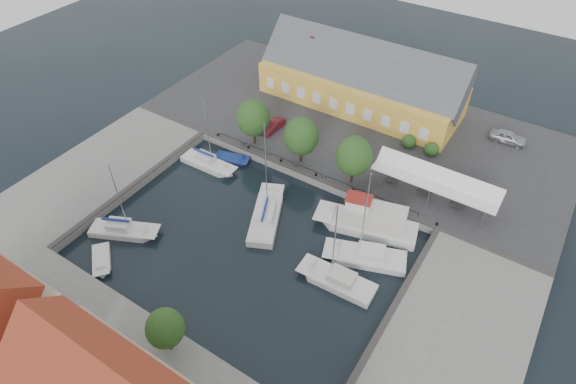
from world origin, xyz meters
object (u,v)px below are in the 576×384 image
at_px(west_boat_d, 123,231).
at_px(launch_sw, 102,261).
at_px(car_red, 273,126).
at_px(east_boat_b, 338,282).
at_px(tent_canopy, 436,180).
at_px(warehouse, 358,80).
at_px(car_silver, 508,137).
at_px(east_boat_a, 367,258).
at_px(center_sailboat, 266,217).
at_px(trawler, 370,222).
at_px(launch_nw, 231,160).
at_px(west_boat_a, 208,164).

height_order(west_boat_d, launch_sw, west_boat_d).
height_order(car_red, east_boat_b, east_boat_b).
relative_size(tent_canopy, car_red, 3.49).
xyz_separation_m(warehouse, east_boat_b, (13.04, -29.47, -4.17)).
bearing_deg(warehouse, car_silver, 4.49).
bearing_deg(launch_sw, east_boat_b, 26.24).
distance_m(warehouse, east_boat_a, 29.18).
height_order(center_sailboat, trawler, center_sailboat).
xyz_separation_m(car_red, east_boat_b, (19.10, -16.89, -1.40)).
distance_m(tent_canopy, east_boat_a, 12.14).
bearing_deg(west_boat_d, warehouse, 74.93).
xyz_separation_m(tent_canopy, car_silver, (4.43, 15.51, -1.90)).
distance_m(center_sailboat, east_boat_a, 12.00).
xyz_separation_m(tent_canopy, east_boat_b, (-3.56, -15.62, -3.42)).
xyz_separation_m(east_boat_a, launch_nw, (-21.69, 5.32, -0.17)).
xyz_separation_m(car_silver, launch_nw, (-28.66, -21.55, -1.69)).
bearing_deg(warehouse, launch_nw, -110.97).
distance_m(warehouse, tent_canopy, 21.63).
height_order(car_silver, car_red, car_silver).
height_order(warehouse, launch_sw, warehouse).
xyz_separation_m(warehouse, west_boat_a, (-9.43, -22.36, -4.15)).
bearing_deg(east_boat_b, tent_canopy, 77.15).
distance_m(car_silver, west_boat_a, 38.81).
height_order(car_silver, east_boat_a, east_boat_a).
xyz_separation_m(trawler, east_boat_b, (0.65, -8.27, -0.76)).
bearing_deg(warehouse, center_sailboat, -85.41).
xyz_separation_m(warehouse, car_silver, (21.03, 1.65, -2.65)).
xyz_separation_m(west_boat_a, launch_sw, (0.80, -17.80, -0.18)).
height_order(warehouse, launch_nw, warehouse).
xyz_separation_m(west_boat_a, west_boat_d, (-0.31, -13.80, -0.00)).
bearing_deg(launch_sw, car_red, 84.68).
relative_size(warehouse, west_boat_a, 2.77).
height_order(car_silver, launch_nw, car_silver).
bearing_deg(west_boat_a, launch_sw, -87.43).
xyz_separation_m(tent_canopy, west_boat_d, (-26.33, -22.30, -3.41)).
distance_m(car_silver, launch_nw, 35.89).
height_order(trawler, east_boat_b, east_boat_b).
relative_size(launch_sw, launch_nw, 0.92).
xyz_separation_m(east_boat_a, west_boat_d, (-23.80, -10.94, 0.01)).
distance_m(trawler, launch_nw, 20.08).
bearing_deg(east_boat_b, car_silver, 75.60).
height_order(east_boat_a, east_boat_b, east_boat_a).
bearing_deg(launch_nw, tent_canopy, 14.00).
bearing_deg(center_sailboat, launch_nw, 147.65).
bearing_deg(east_boat_b, west_boat_a, 162.42).
bearing_deg(center_sailboat, car_red, 121.19).
xyz_separation_m(east_boat_b, launch_sw, (-21.67, -10.68, -0.17)).
relative_size(tent_canopy, east_boat_b, 1.28).
xyz_separation_m(launch_sw, launch_nw, (1.00, 20.25, -0.00)).
relative_size(center_sailboat, west_boat_d, 1.25).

